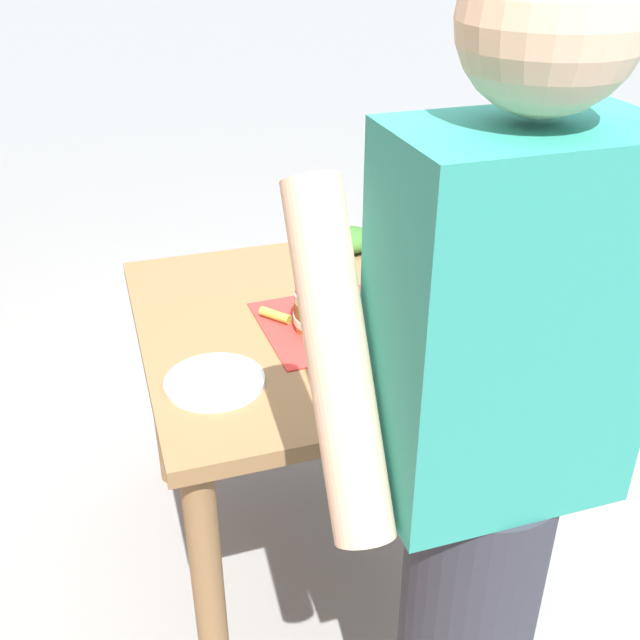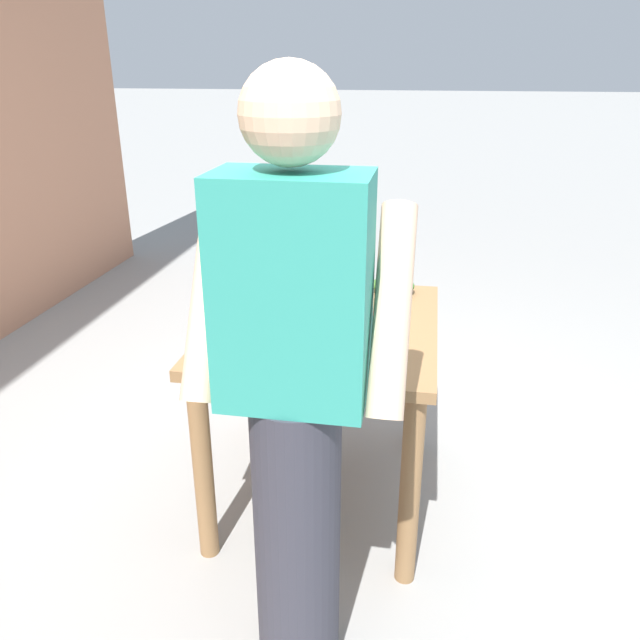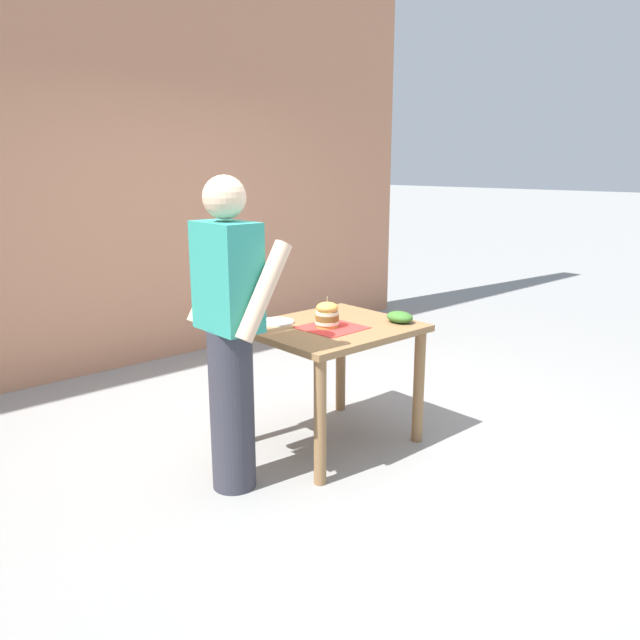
# 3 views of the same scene
# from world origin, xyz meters

# --- Properties ---
(ground_plane) EXTENTS (80.00, 80.00, 0.00)m
(ground_plane) POSITION_xyz_m (0.00, 0.00, 0.00)
(ground_plane) COLOR gray
(patio_table) EXTENTS (0.84, 0.96, 0.78)m
(patio_table) POSITION_xyz_m (0.00, 0.00, 0.64)
(patio_table) COLOR olive
(patio_table) RESTS_ON ground
(serving_paper) EXTENTS (0.35, 0.35, 0.00)m
(serving_paper) POSITION_xyz_m (-0.05, 0.04, 0.78)
(serving_paper) COLOR red
(serving_paper) RESTS_ON patio_table
(sandwich) EXTENTS (0.15, 0.15, 0.19)m
(sandwich) POSITION_xyz_m (-0.02, 0.06, 0.86)
(sandwich) COLOR gold
(sandwich) RESTS_ON serving_paper
(pickle_spear) EXTENTS (0.07, 0.08, 0.02)m
(pickle_spear) POSITION_xyz_m (0.08, -0.01, 0.79)
(pickle_spear) COLOR #8EA83D
(pickle_spear) RESTS_ON serving_paper
(side_plate_with_forks) EXTENTS (0.22, 0.22, 0.02)m
(side_plate_with_forks) POSITION_xyz_m (0.28, 0.22, 0.78)
(side_plate_with_forks) COLOR white
(side_plate_with_forks) RESTS_ON patio_table
(side_salad) EXTENTS (0.18, 0.14, 0.07)m
(side_salad) POSITION_xyz_m (-0.23, -0.37, 0.81)
(side_salad) COLOR #386B28
(side_salad) RESTS_ON patio_table
(diner_across_table) EXTENTS (0.55, 0.35, 1.69)m
(diner_across_table) POSITION_xyz_m (-0.06, 0.79, 0.88)
(diner_across_table) COLOR #33333D
(diner_across_table) RESTS_ON ground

